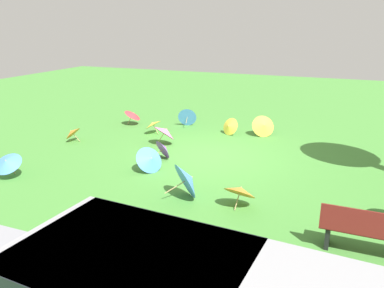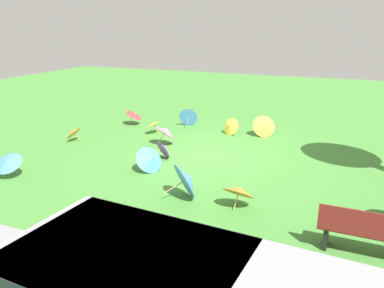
{
  "view_description": "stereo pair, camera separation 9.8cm",
  "coord_description": "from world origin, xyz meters",
  "px_view_note": "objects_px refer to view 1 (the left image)",
  "views": [
    {
      "loc": [
        -3.84,
        10.92,
        3.97
      ],
      "look_at": [
        0.28,
        0.85,
        0.6
      ],
      "focal_mm": 36.93,
      "sensor_mm": 36.0,
      "label": 1
    },
    {
      "loc": [
        -3.93,
        10.89,
        3.97
      ],
      "look_at": [
        0.28,
        0.85,
        0.6
      ],
      "focal_mm": 36.93,
      "sensor_mm": 36.0,
      "label": 2
    }
  ],
  "objects_px": {
    "parasol_red_0": "(133,114)",
    "parasol_yellow_2": "(229,126)",
    "parasol_yellow_1": "(153,124)",
    "parasol_blue_3": "(7,162)",
    "parasol_orange_0": "(72,132)",
    "park_bench": "(367,231)",
    "parasol_purple_0": "(164,148)",
    "parasol_pink_0": "(165,131)",
    "parasol_blue_1": "(188,179)",
    "parasol_blue_0": "(187,116)",
    "parasol_blue_2": "(150,159)",
    "parasol_yellow_0": "(264,126)",
    "parasol_orange_1": "(240,190)"
  },
  "relations": [
    {
      "from": "parasol_purple_0",
      "to": "parasol_pink_0",
      "type": "xyz_separation_m",
      "value": [
        0.59,
        -1.3,
        0.15
      ]
    },
    {
      "from": "park_bench",
      "to": "parasol_blue_3",
      "type": "height_order",
      "value": "park_bench"
    },
    {
      "from": "park_bench",
      "to": "parasol_yellow_0",
      "type": "bearing_deg",
      "value": -64.11
    },
    {
      "from": "parasol_blue_2",
      "to": "parasol_yellow_1",
      "type": "xyz_separation_m",
      "value": [
        1.74,
        -3.48,
        0.02
      ]
    },
    {
      "from": "parasol_yellow_0",
      "to": "parasol_blue_1",
      "type": "height_order",
      "value": "parasol_blue_1"
    },
    {
      "from": "parasol_blue_0",
      "to": "parasol_red_0",
      "type": "xyz_separation_m",
      "value": [
        2.07,
        0.71,
        0.07
      ]
    },
    {
      "from": "parasol_blue_1",
      "to": "parasol_pink_0",
      "type": "relative_size",
      "value": 0.96
    },
    {
      "from": "parasol_red_0",
      "to": "parasol_yellow_2",
      "type": "height_order",
      "value": "parasol_red_0"
    },
    {
      "from": "parasol_yellow_1",
      "to": "parasol_orange_0",
      "type": "xyz_separation_m",
      "value": [
        2.13,
        1.94,
        -0.05
      ]
    },
    {
      "from": "parasol_yellow_1",
      "to": "parasol_red_0",
      "type": "bearing_deg",
      "value": -33.21
    },
    {
      "from": "parasol_blue_1",
      "to": "parasol_purple_0",
      "type": "xyz_separation_m",
      "value": [
        1.76,
        -2.3,
        -0.15
      ]
    },
    {
      "from": "parasol_blue_1",
      "to": "parasol_orange_1",
      "type": "xyz_separation_m",
      "value": [
        -1.26,
        0.02,
        -0.07
      ]
    },
    {
      "from": "parasol_orange_1",
      "to": "park_bench",
      "type": "bearing_deg",
      "value": 158.33
    },
    {
      "from": "parasol_yellow_0",
      "to": "parasol_red_0",
      "type": "relative_size",
      "value": 1.22
    },
    {
      "from": "parasol_yellow_1",
      "to": "parasol_purple_0",
      "type": "distance_m",
      "value": 2.84
    },
    {
      "from": "parasol_yellow_1",
      "to": "parasol_blue_3",
      "type": "distance_m",
      "value": 5.54
    },
    {
      "from": "parasol_blue_3",
      "to": "parasol_orange_1",
      "type": "height_order",
      "value": "parasol_blue_3"
    },
    {
      "from": "parasol_blue_2",
      "to": "parasol_purple_0",
      "type": "distance_m",
      "value": 1.15
    },
    {
      "from": "parasol_yellow_0",
      "to": "parasol_yellow_1",
      "type": "xyz_separation_m",
      "value": [
        3.86,
        1.23,
        -0.01
      ]
    },
    {
      "from": "parasol_red_0",
      "to": "parasol_yellow_2",
      "type": "bearing_deg",
      "value": -179.43
    },
    {
      "from": "parasol_blue_1",
      "to": "parasol_yellow_1",
      "type": "height_order",
      "value": "parasol_blue_1"
    },
    {
      "from": "parasol_yellow_0",
      "to": "parasol_blue_2",
      "type": "distance_m",
      "value": 5.16
    },
    {
      "from": "parasol_blue_1",
      "to": "parasol_blue_3",
      "type": "distance_m",
      "value": 4.96
    },
    {
      "from": "park_bench",
      "to": "parasol_blue_0",
      "type": "height_order",
      "value": "park_bench"
    },
    {
      "from": "parasol_blue_3",
      "to": "parasol_orange_1",
      "type": "xyz_separation_m",
      "value": [
        -6.17,
        -0.67,
        -0.05
      ]
    },
    {
      "from": "parasol_red_0",
      "to": "parasol_orange_0",
      "type": "relative_size",
      "value": 1.22
    },
    {
      "from": "parasol_orange_0",
      "to": "park_bench",
      "type": "bearing_deg",
      "value": 158.2
    },
    {
      "from": "parasol_red_0",
      "to": "parasol_purple_0",
      "type": "distance_m",
      "value": 4.38
    },
    {
      "from": "parasol_blue_2",
      "to": "parasol_yellow_2",
      "type": "bearing_deg",
      "value": -101.9
    },
    {
      "from": "parasol_yellow_0",
      "to": "parasol_yellow_1",
      "type": "distance_m",
      "value": 4.05
    },
    {
      "from": "parasol_yellow_0",
      "to": "parasol_orange_0",
      "type": "xyz_separation_m",
      "value": [
        6.0,
        3.17,
        -0.06
      ]
    },
    {
      "from": "parasol_orange_0",
      "to": "parasol_yellow_1",
      "type": "bearing_deg",
      "value": -137.74
    },
    {
      "from": "parasol_red_0",
      "to": "parasol_yellow_2",
      "type": "relative_size",
      "value": 1.07
    },
    {
      "from": "parasol_red_0",
      "to": "parasol_orange_0",
      "type": "height_order",
      "value": "parasol_red_0"
    },
    {
      "from": "parasol_blue_2",
      "to": "parasol_yellow_2",
      "type": "relative_size",
      "value": 1.28
    },
    {
      "from": "parasol_yellow_2",
      "to": "parasol_orange_1",
      "type": "bearing_deg",
      "value": 109.41
    },
    {
      "from": "parasol_yellow_0",
      "to": "parasol_red_0",
      "type": "distance_m",
      "value": 5.23
    },
    {
      "from": "parasol_purple_0",
      "to": "parasol_pink_0",
      "type": "bearing_deg",
      "value": -65.43
    },
    {
      "from": "parasol_blue_1",
      "to": "parasol_purple_0",
      "type": "distance_m",
      "value": 2.9
    },
    {
      "from": "parasol_yellow_1",
      "to": "parasol_orange_1",
      "type": "relative_size",
      "value": 0.78
    },
    {
      "from": "parasol_blue_2",
      "to": "parasol_blue_3",
      "type": "relative_size",
      "value": 1.15
    },
    {
      "from": "parasol_pink_0",
      "to": "parasol_blue_3",
      "type": "distance_m",
      "value": 4.99
    },
    {
      "from": "parasol_red_0",
      "to": "parasol_orange_1",
      "type": "relative_size",
      "value": 0.94
    },
    {
      "from": "parasol_red_0",
      "to": "parasol_blue_3",
      "type": "relative_size",
      "value": 0.96
    },
    {
      "from": "parasol_blue_1",
      "to": "parasol_pink_0",
      "type": "distance_m",
      "value": 4.3
    },
    {
      "from": "park_bench",
      "to": "parasol_blue_1",
      "type": "bearing_deg",
      "value": -15.18
    },
    {
      "from": "parasol_yellow_0",
      "to": "parasol_blue_0",
      "type": "height_order",
      "value": "parasol_yellow_0"
    },
    {
      "from": "parasol_blue_0",
      "to": "parasol_purple_0",
      "type": "bearing_deg",
      "value": 102.86
    },
    {
      "from": "parasol_orange_0",
      "to": "parasol_purple_0",
      "type": "bearing_deg",
      "value": 173.96
    },
    {
      "from": "parasol_yellow_0",
      "to": "parasol_purple_0",
      "type": "relative_size",
      "value": 1.31
    }
  ]
}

